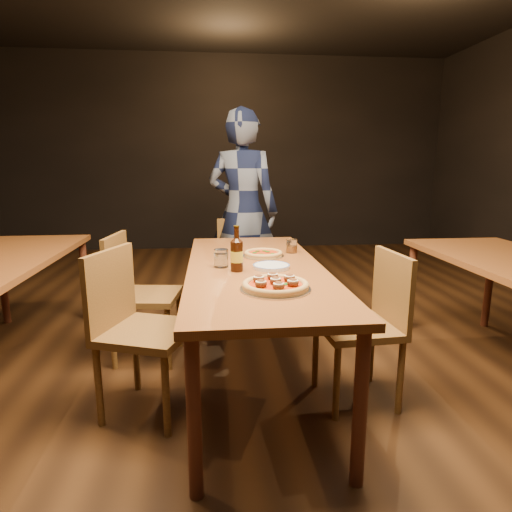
{
  "coord_description": "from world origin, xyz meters",
  "views": [
    {
      "loc": [
        -0.25,
        -2.48,
        1.34
      ],
      "look_at": [
        0.0,
        -0.05,
        0.82
      ],
      "focal_mm": 30.0,
      "sensor_mm": 36.0,
      "label": 1
    }
  ],
  "objects": [
    {
      "name": "chair_main_sw",
      "position": [
        -0.72,
        0.42,
        0.46
      ],
      "size": [
        0.48,
        0.48,
        0.92
      ],
      "primitive_type": null,
      "rotation": [
        0.0,
        0.0,
        1.44
      ],
      "color": "#573517",
      "rests_on": "ground"
    },
    {
      "name": "room_shell",
      "position": [
        0.0,
        0.0,
        1.86
      ],
      "size": [
        9.0,
        9.0,
        9.0
      ],
      "color": "black",
      "rests_on": "ground"
    },
    {
      "name": "table_main",
      "position": [
        0.0,
        0.0,
        0.68
      ],
      "size": [
        0.8,
        2.0,
        0.75
      ],
      "color": "brown",
      "rests_on": "ground"
    },
    {
      "name": "water_glass",
      "position": [
        -0.2,
        -0.01,
        0.8
      ],
      "size": [
        0.08,
        0.08,
        0.11
      ],
      "primitive_type": "cylinder",
      "color": "white",
      "rests_on": "table_main"
    },
    {
      "name": "chair_main_nw",
      "position": [
        -0.61,
        -0.28,
        0.47
      ],
      "size": [
        0.57,
        0.57,
        0.95
      ],
      "primitive_type": null,
      "rotation": [
        0.0,
        0.0,
        1.22
      ],
      "color": "#573517",
      "rests_on": "ground"
    },
    {
      "name": "diner",
      "position": [
        0.04,
        1.48,
        0.92
      ],
      "size": [
        0.79,
        0.67,
        1.84
      ],
      "primitive_type": "imported",
      "rotation": [
        0.0,
        0.0,
        2.73
      ],
      "color": "black",
      "rests_on": "ground"
    },
    {
      "name": "plate_stack",
      "position": [
        0.09,
        -0.07,
        0.76
      ],
      "size": [
        0.22,
        0.22,
        0.02
      ],
      "primitive_type": "cylinder",
      "color": "white",
      "rests_on": "table_main"
    },
    {
      "name": "ground",
      "position": [
        0.0,
        0.0,
        0.0
      ],
      "size": [
        9.0,
        9.0,
        0.0
      ],
      "primitive_type": "plane",
      "color": "black"
    },
    {
      "name": "chair_main_e",
      "position": [
        0.55,
        -0.28,
        0.45
      ],
      "size": [
        0.45,
        0.45,
        0.91
      ],
      "primitive_type": null,
      "rotation": [
        0.0,
        0.0,
        -1.5
      ],
      "color": "#573517",
      "rests_on": "ground"
    },
    {
      "name": "pizza_margherita",
      "position": [
        0.08,
        0.26,
        0.77
      ],
      "size": [
        0.27,
        0.27,
        0.04
      ],
      "rotation": [
        0.0,
        0.0,
        0.22
      ],
      "color": "#B7B7BF",
      "rests_on": "table_main"
    },
    {
      "name": "beer_bottle",
      "position": [
        -0.12,
        -0.12,
        0.84
      ],
      "size": [
        0.07,
        0.07,
        0.25
      ],
      "rotation": [
        0.0,
        0.0,
        -0.25
      ],
      "color": "black",
      "rests_on": "table_main"
    },
    {
      "name": "amber_glass",
      "position": [
        0.29,
        0.36,
        0.8
      ],
      "size": [
        0.07,
        0.07,
        0.09
      ],
      "primitive_type": "cylinder",
      "color": "#964C11",
      "rests_on": "table_main"
    },
    {
      "name": "pizza_meatball",
      "position": [
        0.05,
        -0.51,
        0.77
      ],
      "size": [
        0.35,
        0.35,
        0.06
      ],
      "rotation": [
        0.0,
        0.0,
        0.27
      ],
      "color": "#B7B7BF",
      "rests_on": "table_main"
    },
    {
      "name": "chair_end",
      "position": [
        -0.03,
        1.29,
        0.44
      ],
      "size": [
        0.47,
        0.47,
        0.89
      ],
      "primitive_type": null,
      "rotation": [
        0.0,
        0.0,
        -0.16
      ],
      "color": "#573517",
      "rests_on": "ground"
    }
  ]
}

